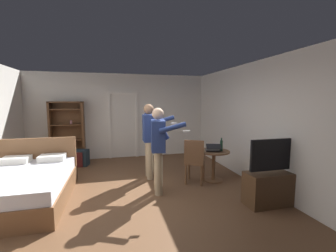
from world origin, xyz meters
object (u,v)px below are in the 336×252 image
tv_flatscreen (272,184)px  suitcase_small (75,159)px  side_table (214,160)px  person_blue_shirt (159,144)px  bottle_on_table (221,146)px  laptop (213,149)px  suitcase_dark (78,158)px  bookshelf (67,130)px  person_striped_shirt (149,136)px  wooden_chair (195,160)px  bed (23,186)px

tv_flatscreen → suitcase_small: tv_flatscreen is taller
tv_flatscreen → side_table: bearing=110.6°
tv_flatscreen → person_blue_shirt: person_blue_shirt is taller
person_blue_shirt → bottle_on_table: bearing=8.8°
laptop → suitcase_small: bearing=147.5°
laptop → suitcase_dark: bearing=146.8°
tv_flatscreen → laptop: (-0.53, 1.26, 0.39)m
tv_flatscreen → laptop: tv_flatscreen is taller
bookshelf → person_striped_shirt: (2.13, -1.92, 0.04)m
tv_flatscreen → side_table: size_ratio=1.66×
bottle_on_table → person_blue_shirt: (-1.48, -0.23, 0.16)m
tv_flatscreen → laptop: size_ratio=2.88×
laptop → person_blue_shirt: bearing=-168.3°
laptop → wooden_chair: size_ratio=0.41×
tv_flatscreen → person_striped_shirt: bearing=134.7°
bottle_on_table → person_striped_shirt: (-1.51, 0.66, 0.18)m
bookshelf → bed: bearing=-96.2°
tv_flatscreen → laptop: 1.43m
bottle_on_table → suitcase_small: bearing=148.5°
bed → suitcase_dark: (0.61, 2.16, -0.08)m
bottle_on_table → laptop: bearing=168.0°
laptop → person_striped_shirt: 1.49m
person_blue_shirt → person_striped_shirt: bearing=92.1°
bed → laptop: (3.75, 0.10, 0.45)m
bookshelf → wooden_chair: 3.98m
bookshelf → laptop: (3.46, -2.54, -0.22)m
bottle_on_table → person_striped_shirt: person_striped_shirt is taller
laptop → suitcase_small: 3.84m
person_blue_shirt → laptop: bearing=11.7°
tv_flatscreen → wooden_chair: (-0.98, 1.23, 0.19)m
bookshelf → person_blue_shirt: 3.54m
bed → person_blue_shirt: bearing=-3.9°
bed → bottle_on_table: 3.97m
tv_flatscreen → bottle_on_table: bearing=106.0°
person_blue_shirt → tv_flatscreen: bearing=-28.6°
side_table → suitcase_dark: (-3.19, 2.02, -0.25)m
bottle_on_table → wooden_chair: 0.69m
bed → suitcase_small: size_ratio=4.39×
side_table → person_striped_shirt: (-1.37, 0.58, 0.53)m
bed → person_striped_shirt: person_striped_shirt is taller
bookshelf → bottle_on_table: bookshelf is taller
laptop → tv_flatscreen: bearing=-67.1°
laptop → person_striped_shirt: bearing=155.0°
wooden_chair → suitcase_dark: 3.42m
bed → side_table: 3.80m
person_blue_shirt → suitcase_dark: 3.06m
suitcase_dark → suitcase_small: bearing=-151.4°
tv_flatscreen → person_blue_shirt: bearing=151.4°
bookshelf → suitcase_dark: size_ratio=3.16×
bed → laptop: 3.78m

